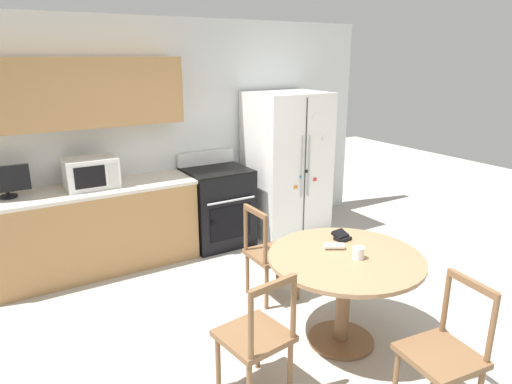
{
  "coord_description": "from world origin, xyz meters",
  "views": [
    {
      "loc": [
        -1.98,
        -2.39,
        2.2
      ],
      "look_at": [
        0.17,
        1.15,
        0.95
      ],
      "focal_mm": 32.0,
      "sensor_mm": 36.0,
      "label": 1
    }
  ],
  "objects_px": {
    "refrigerator": "(286,164)",
    "microwave": "(91,173)",
    "dining_chair_near": "(444,354)",
    "countertop_tv": "(6,181)",
    "dining_chair_far": "(270,254)",
    "wallet": "(341,236)",
    "candle_glass": "(358,254)",
    "oven_range": "(218,206)",
    "dining_chair_left": "(257,337)"
  },
  "relations": [
    {
      "from": "oven_range",
      "to": "wallet",
      "type": "distance_m",
      "value": 2.07
    },
    {
      "from": "dining_chair_near",
      "to": "dining_chair_far",
      "type": "bearing_deg",
      "value": 10.53
    },
    {
      "from": "refrigerator",
      "to": "microwave",
      "type": "bearing_deg",
      "value": 177.37
    },
    {
      "from": "dining_chair_left",
      "to": "dining_chair_near",
      "type": "height_order",
      "value": "same"
    },
    {
      "from": "candle_glass",
      "to": "wallet",
      "type": "distance_m",
      "value": 0.37
    },
    {
      "from": "microwave",
      "to": "dining_chair_far",
      "type": "distance_m",
      "value": 2.0
    },
    {
      "from": "dining_chair_far",
      "to": "wallet",
      "type": "distance_m",
      "value": 0.77
    },
    {
      "from": "candle_glass",
      "to": "microwave",
      "type": "bearing_deg",
      "value": 119.33
    },
    {
      "from": "dining_chair_near",
      "to": "candle_glass",
      "type": "bearing_deg",
      "value": 4.82
    },
    {
      "from": "refrigerator",
      "to": "dining_chair_near",
      "type": "height_order",
      "value": "refrigerator"
    },
    {
      "from": "refrigerator",
      "to": "countertop_tv",
      "type": "distance_m",
      "value": 3.11
    },
    {
      "from": "wallet",
      "to": "dining_chair_near",
      "type": "bearing_deg",
      "value": -98.22
    },
    {
      "from": "dining_chair_left",
      "to": "refrigerator",
      "type": "bearing_deg",
      "value": 44.14
    },
    {
      "from": "microwave",
      "to": "dining_chair_far",
      "type": "bearing_deg",
      "value": -50.09
    },
    {
      "from": "dining_chair_far",
      "to": "candle_glass",
      "type": "relative_size",
      "value": 10.01
    },
    {
      "from": "countertop_tv",
      "to": "dining_chair_far",
      "type": "xyz_separation_m",
      "value": [
        1.98,
        -1.51,
        -0.63
      ]
    },
    {
      "from": "dining_chair_left",
      "to": "dining_chair_near",
      "type": "relative_size",
      "value": 1.0
    },
    {
      "from": "dining_chair_far",
      "to": "wallet",
      "type": "bearing_deg",
      "value": 25.11
    },
    {
      "from": "refrigerator",
      "to": "microwave",
      "type": "height_order",
      "value": "refrigerator"
    },
    {
      "from": "oven_range",
      "to": "countertop_tv",
      "type": "height_order",
      "value": "countertop_tv"
    },
    {
      "from": "countertop_tv",
      "to": "dining_chair_left",
      "type": "bearing_deg",
      "value": -64.79
    },
    {
      "from": "countertop_tv",
      "to": "candle_glass",
      "type": "height_order",
      "value": "countertop_tv"
    },
    {
      "from": "refrigerator",
      "to": "candle_glass",
      "type": "bearing_deg",
      "value": -112.68
    },
    {
      "from": "oven_range",
      "to": "dining_chair_left",
      "type": "distance_m",
      "value": 2.64
    },
    {
      "from": "refrigerator",
      "to": "countertop_tv",
      "type": "relative_size",
      "value": 4.27
    },
    {
      "from": "refrigerator",
      "to": "countertop_tv",
      "type": "height_order",
      "value": "refrigerator"
    },
    {
      "from": "dining_chair_near",
      "to": "wallet",
      "type": "distance_m",
      "value": 1.21
    },
    {
      "from": "oven_range",
      "to": "dining_chair_left",
      "type": "bearing_deg",
      "value": -111.2
    },
    {
      "from": "microwave",
      "to": "dining_chair_left",
      "type": "relative_size",
      "value": 0.56
    },
    {
      "from": "dining_chair_near",
      "to": "countertop_tv",
      "type": "bearing_deg",
      "value": 39.15
    },
    {
      "from": "microwave",
      "to": "candle_glass",
      "type": "relative_size",
      "value": 5.62
    },
    {
      "from": "dining_chair_near",
      "to": "dining_chair_far",
      "type": "height_order",
      "value": "same"
    },
    {
      "from": "refrigerator",
      "to": "wallet",
      "type": "height_order",
      "value": "refrigerator"
    },
    {
      "from": "countertop_tv",
      "to": "wallet",
      "type": "distance_m",
      "value": 3.13
    },
    {
      "from": "dining_chair_near",
      "to": "candle_glass",
      "type": "distance_m",
      "value": 0.88
    },
    {
      "from": "refrigerator",
      "to": "dining_chair_left",
      "type": "relative_size",
      "value": 1.96
    },
    {
      "from": "refrigerator",
      "to": "microwave",
      "type": "xyz_separation_m",
      "value": [
        -2.34,
        0.11,
        0.17
      ]
    },
    {
      "from": "microwave",
      "to": "dining_chair_near",
      "type": "height_order",
      "value": "microwave"
    },
    {
      "from": "dining_chair_near",
      "to": "refrigerator",
      "type": "bearing_deg",
      "value": -10.97
    },
    {
      "from": "refrigerator",
      "to": "dining_chair_left",
      "type": "xyz_separation_m",
      "value": [
        -1.89,
        -2.39,
        -0.45
      ]
    },
    {
      "from": "oven_range",
      "to": "dining_chair_far",
      "type": "relative_size",
      "value": 1.2
    },
    {
      "from": "oven_range",
      "to": "wallet",
      "type": "bearing_deg",
      "value": -86.89
    },
    {
      "from": "refrigerator",
      "to": "dining_chair_near",
      "type": "xyz_separation_m",
      "value": [
        -1.0,
        -3.13,
        -0.45
      ]
    },
    {
      "from": "candle_glass",
      "to": "refrigerator",
      "type": "bearing_deg",
      "value": 67.32
    },
    {
      "from": "dining_chair_far",
      "to": "countertop_tv",
      "type": "bearing_deg",
      "value": -126.83
    },
    {
      "from": "dining_chair_far",
      "to": "dining_chair_near",
      "type": "bearing_deg",
      "value": 4.46
    },
    {
      "from": "candle_glass",
      "to": "dining_chair_far",
      "type": "bearing_deg",
      "value": 98.56
    },
    {
      "from": "dining_chair_left",
      "to": "wallet",
      "type": "xyz_separation_m",
      "value": [
        1.06,
        0.41,
        0.34
      ]
    },
    {
      "from": "oven_range",
      "to": "dining_chair_far",
      "type": "distance_m",
      "value": 1.43
    },
    {
      "from": "oven_range",
      "to": "dining_chair_left",
      "type": "relative_size",
      "value": 1.2
    }
  ]
}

